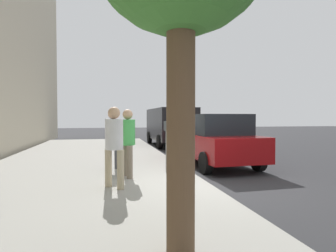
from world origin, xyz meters
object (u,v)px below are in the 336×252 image
at_px(parking_meter, 167,136).
at_px(pedestrian_bystander, 114,140).
at_px(parking_officer, 113,135).
at_px(parked_sedan_near, 214,140).
at_px(pedestrian_at_meter, 128,138).
at_px(parked_van_far, 170,124).

bearing_deg(parking_meter, pedestrian_bystander, 133.00).
relative_size(parking_meter, pedestrian_bystander, 0.81).
distance_m(pedestrian_bystander, parking_officer, 2.17).
distance_m(pedestrian_bystander, parked_sedan_near, 4.67).
distance_m(parking_meter, pedestrian_bystander, 1.97).
xyz_separation_m(pedestrian_at_meter, parked_sedan_near, (2.03, -3.13, -0.26)).
xyz_separation_m(parking_meter, parking_officer, (0.83, 1.43, -0.01)).
height_order(parking_meter, pedestrian_bystander, pedestrian_bystander).
height_order(pedestrian_bystander, parking_officer, pedestrian_bystander).
xyz_separation_m(parking_meter, pedestrian_at_meter, (-0.29, 1.08, -0.01)).
relative_size(parking_meter, parked_van_far, 0.27).
relative_size(pedestrian_at_meter, pedestrian_bystander, 0.99).
height_order(parking_meter, parked_sedan_near, parked_sedan_near).
distance_m(parked_sedan_near, parked_van_far, 7.06).
height_order(parking_officer, parked_sedan_near, parking_officer).
relative_size(parking_meter, parking_officer, 0.82).
bearing_deg(pedestrian_at_meter, parking_officer, 98.19).
relative_size(pedestrian_bystander, parked_van_far, 0.33).
bearing_deg(parking_meter, parking_officer, 59.93).
bearing_deg(parking_officer, parked_van_far, 109.21).
relative_size(pedestrian_at_meter, parked_van_far, 0.33).
height_order(pedestrian_bystander, parked_sedan_near, pedestrian_bystander).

